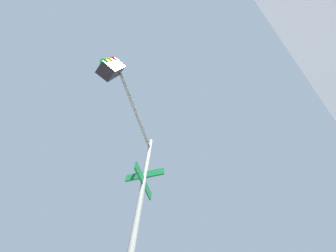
# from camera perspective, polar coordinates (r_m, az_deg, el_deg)

# --- Properties ---
(traffic_signal_near) EXTENTS (2.76, 1.97, 5.48)m
(traffic_signal_near) POSITION_cam_1_polar(r_m,az_deg,el_deg) (3.29, -15.44, -4.85)
(traffic_signal_near) COLOR slate
(traffic_signal_near) RESTS_ON ground_plane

